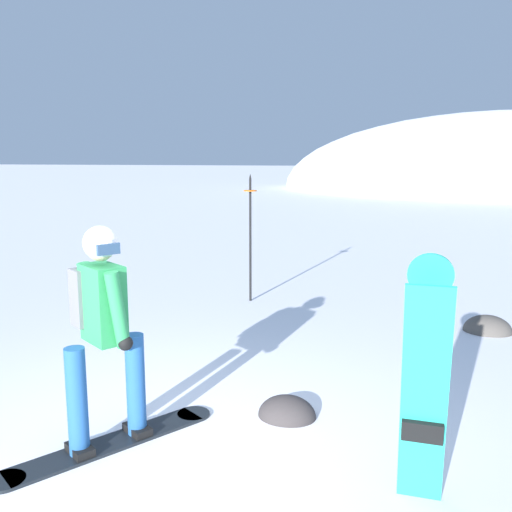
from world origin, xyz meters
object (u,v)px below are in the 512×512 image
(snowboarder_main, at_px, (103,331))
(piste_marker_near, at_px, (250,229))
(spare_snowboard, at_px, (425,385))
(rock_dark, at_px, (287,416))
(rock_small, at_px, (487,331))

(snowboarder_main, bearing_deg, piste_marker_near, 93.32)
(snowboarder_main, relative_size, spare_snowboard, 1.05)
(snowboarder_main, distance_m, rock_dark, 1.76)
(spare_snowboard, xyz_separation_m, rock_dark, (-1.11, 1.00, -0.83))
(rock_dark, bearing_deg, snowboarder_main, -144.70)
(rock_small, bearing_deg, rock_dark, -121.74)
(snowboarder_main, height_order, rock_small, snowboarder_main)
(snowboarder_main, xyz_separation_m, piste_marker_near, (-0.26, 4.55, 0.20))
(spare_snowboard, bearing_deg, rock_dark, 137.85)
(snowboarder_main, xyz_separation_m, rock_dark, (1.22, 0.86, -0.92))
(snowboarder_main, bearing_deg, spare_snowboard, -3.33)
(snowboarder_main, xyz_separation_m, rock_small, (3.12, 3.93, -0.92))
(piste_marker_near, bearing_deg, snowboarder_main, -86.68)
(rock_small, bearing_deg, piste_marker_near, 169.68)
(spare_snowboard, relative_size, piste_marker_near, 0.83)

